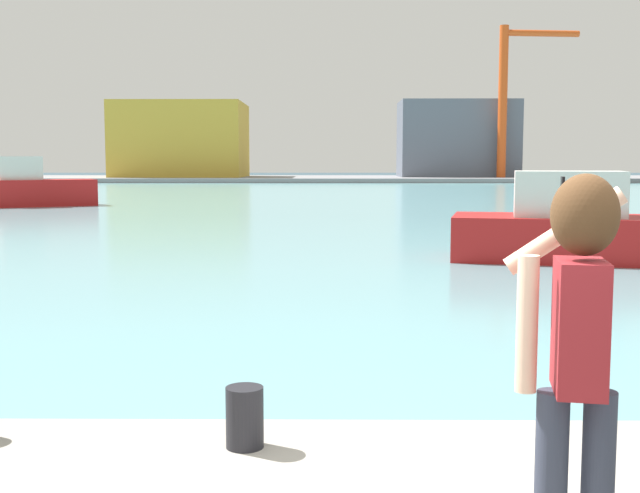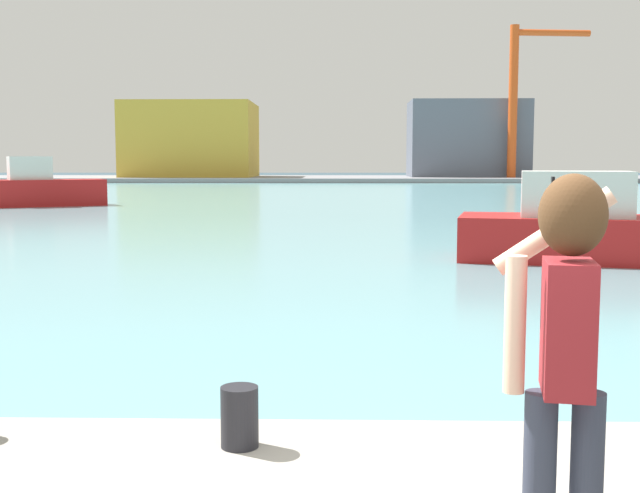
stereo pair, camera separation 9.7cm
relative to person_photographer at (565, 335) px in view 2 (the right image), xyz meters
The scene contains 10 objects.
ground_plane 50.14m from the person_photographer, 90.82° to the left, with size 220.00×220.00×0.00m, color #334751.
harbor_water 52.14m from the person_photographer, 90.79° to the left, with size 140.00×100.00×0.02m, color #6BA8B2.
far_shore_dock 92.13m from the person_photographer, 90.44° to the left, with size 140.00×20.00×0.50m, color gray.
person_photographer is the anchor object (origin of this frame).
harbor_bollard 2.38m from the person_photographer, 134.99° to the left, with size 0.24×0.24×0.39m, color black.
boat_moored 41.34m from the person_photographer, 113.09° to the left, with size 6.14×4.53×2.55m.
boat_moored_2 16.26m from the person_photographer, 71.25° to the left, with size 7.33×3.78×2.09m.
warehouse_left 93.86m from the person_photographer, 101.22° to the left, with size 14.70×12.18×8.58m, color gold.
warehouse_right 94.15m from the person_photographer, 81.33° to the left, with size 13.61×8.14×8.85m, color slate.
port_crane 90.32m from the person_photographer, 77.69° to the left, with size 9.00×1.79×16.69m.
Camera 2 is at (-0.23, -3.46, 2.34)m, focal length 45.41 mm.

